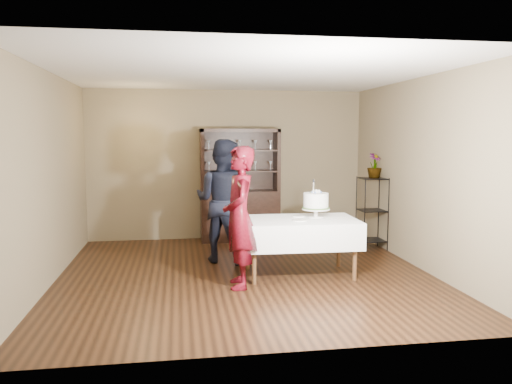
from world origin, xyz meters
TOP-DOWN VIEW (x-y plane):
  - floor at (0.00, 0.00)m, footprint 5.00×5.00m
  - ceiling at (0.00, 0.00)m, footprint 5.00×5.00m
  - back_wall at (0.00, 2.50)m, footprint 5.00×0.02m
  - wall_left at (-2.50, 0.00)m, footprint 0.02×5.00m
  - wall_right at (2.50, 0.00)m, footprint 0.02×5.00m
  - china_hutch at (0.20, 2.25)m, footprint 1.40×0.48m
  - plant_etagere at (2.28, 1.20)m, footprint 0.42×0.42m
  - cake_table at (0.72, -0.14)m, footprint 1.57×0.99m
  - woman at (-0.14, -0.54)m, footprint 0.43×0.65m
  - man at (-0.23, 0.77)m, footprint 1.11×1.04m
  - cake at (0.97, -0.03)m, footprint 0.43×0.43m
  - plate_near at (0.67, -0.29)m, footprint 0.25×0.25m
  - plate_far at (0.74, 0.05)m, footprint 0.24×0.24m
  - potted_plant at (2.30, 1.18)m, footprint 0.32×0.32m

SIDE VIEW (x-z plane):
  - floor at x=0.00m, z-range 0.00..0.00m
  - cake_table at x=0.72m, z-range 0.20..0.97m
  - plant_etagere at x=2.28m, z-range 0.05..1.25m
  - china_hutch at x=0.20m, z-range -0.34..1.66m
  - plate_near at x=0.67m, z-range 0.77..0.78m
  - plate_far at x=0.74m, z-range 0.77..0.78m
  - woman at x=-0.14m, z-range 0.00..1.76m
  - man at x=-0.23m, z-range 0.00..1.83m
  - cake at x=0.97m, z-range 0.72..1.24m
  - back_wall at x=0.00m, z-range 0.00..2.70m
  - wall_left at x=-2.50m, z-range 0.00..2.70m
  - wall_right at x=2.50m, z-range 0.00..2.70m
  - potted_plant at x=2.30m, z-range 1.19..1.60m
  - ceiling at x=0.00m, z-range 2.70..2.70m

